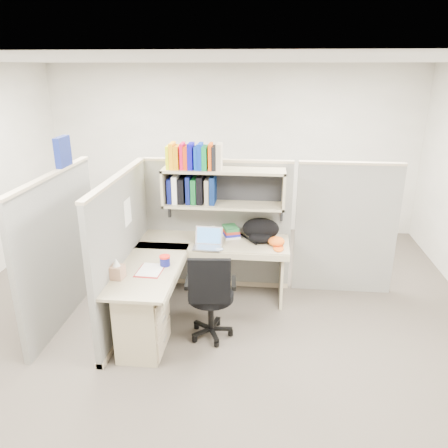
# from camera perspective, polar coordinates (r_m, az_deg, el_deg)

# --- Properties ---
(ground) EXTENTS (6.00, 6.00, 0.00)m
(ground) POSITION_cam_1_polar(r_m,az_deg,el_deg) (4.93, -2.07, -12.64)
(ground) COLOR #362F29
(ground) RESTS_ON ground
(room_shell) EXTENTS (6.00, 6.00, 6.00)m
(room_shell) POSITION_cam_1_polar(r_m,az_deg,el_deg) (4.28, -2.35, 5.92)
(room_shell) COLOR #AEA99D
(room_shell) RESTS_ON ground
(cubicle) EXTENTS (3.79, 1.84, 1.95)m
(cubicle) POSITION_cam_1_polar(r_m,az_deg,el_deg) (4.98, -5.69, -0.68)
(cubicle) COLOR slate
(cubicle) RESTS_ON ground
(desk) EXTENTS (1.74, 1.75, 0.73)m
(desk) POSITION_cam_1_polar(r_m,az_deg,el_deg) (4.54, -7.82, -9.52)
(desk) COLOR gray
(desk) RESTS_ON ground
(laptop) EXTENTS (0.32, 0.32, 0.22)m
(laptop) POSITION_cam_1_polar(r_m,az_deg,el_deg) (4.87, -2.20, -1.93)
(laptop) COLOR #B7B7BC
(laptop) RESTS_ON desk
(backpack) EXTENTS (0.51, 0.44, 0.25)m
(backpack) POSITION_cam_1_polar(r_m,az_deg,el_deg) (5.08, 4.81, -0.83)
(backpack) COLOR black
(backpack) RESTS_ON desk
(orange_cap) EXTENTS (0.23, 0.25, 0.10)m
(orange_cap) POSITION_cam_1_polar(r_m,az_deg,el_deg) (4.99, 6.87, -2.28)
(orange_cap) COLOR #D85612
(orange_cap) RESTS_ON desk
(snack_canister) EXTENTS (0.11, 0.11, 0.11)m
(snack_canister) POSITION_cam_1_polar(r_m,az_deg,el_deg) (4.51, -7.73, -4.74)
(snack_canister) COLOR navy
(snack_canister) RESTS_ON desk
(tissue_box) EXTENTS (0.14, 0.14, 0.20)m
(tissue_box) POSITION_cam_1_polar(r_m,az_deg,el_deg) (4.32, -13.84, -5.65)
(tissue_box) COLOR tan
(tissue_box) RESTS_ON desk
(mouse) EXTENTS (0.09, 0.07, 0.03)m
(mouse) POSITION_cam_1_polar(r_m,az_deg,el_deg) (4.84, -0.61, -3.29)
(mouse) COLOR #92ACD0
(mouse) RESTS_ON desk
(paper_cup) EXTENTS (0.08, 0.08, 0.10)m
(paper_cup) POSITION_cam_1_polar(r_m,az_deg,el_deg) (5.27, -1.42, -0.90)
(paper_cup) COLOR white
(paper_cup) RESTS_ON desk
(book_stack) EXTENTS (0.26, 0.30, 0.12)m
(book_stack) POSITION_cam_1_polar(r_m,az_deg,el_deg) (5.22, 0.85, -0.96)
(book_stack) COLOR gray
(book_stack) RESTS_ON desk
(loose_paper) EXTENTS (0.24, 0.31, 0.00)m
(loose_paper) POSITION_cam_1_polar(r_m,az_deg,el_deg) (4.46, -9.57, -5.90)
(loose_paper) COLOR white
(loose_paper) RESTS_ON desk
(task_chair) EXTENTS (0.52, 0.48, 0.98)m
(task_chair) POSITION_cam_1_polar(r_m,az_deg,el_deg) (4.49, -1.75, -11.05)
(task_chair) COLOR black
(task_chair) RESTS_ON ground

